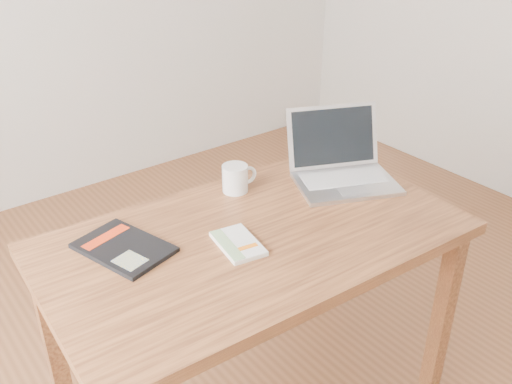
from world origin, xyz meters
TOP-DOWN VIEW (x-y plane):
  - room at (-0.07, 0.00)m, footprint 4.04×4.04m
  - desk at (-0.20, -0.02)m, footprint 1.30×0.79m
  - white_guidebook at (-0.28, -0.04)m, footprint 0.14×0.19m
  - black_guidebook at (-0.55, 0.14)m, footprint 0.25×0.31m
  - laptop at (0.27, 0.09)m, footprint 0.44×0.42m
  - coffee_mug at (-0.08, 0.24)m, footprint 0.13×0.09m

SIDE VIEW (x-z plane):
  - desk at x=-0.20m, z-range 0.29..1.04m
  - black_guidebook at x=-0.55m, z-range 0.75..0.76m
  - white_guidebook at x=-0.28m, z-range 0.75..0.76m
  - coffee_mug at x=-0.08m, z-range 0.75..0.85m
  - laptop at x=0.27m, z-range 0.68..0.92m
  - room at x=-0.07m, z-range 0.01..2.71m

